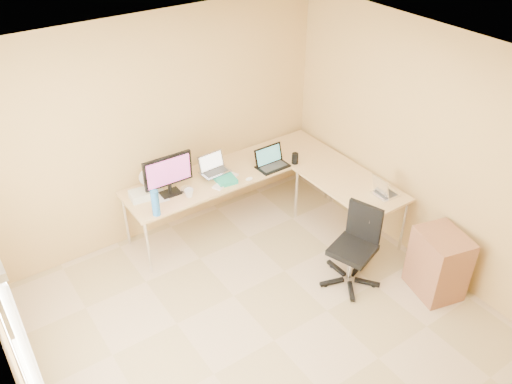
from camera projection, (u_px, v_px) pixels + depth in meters
floor at (274, 340)px, 5.04m from camera, size 4.50×4.50×0.00m
ceiling at (281, 86)px, 3.59m from camera, size 4.50×4.50×0.00m
wall_back at (157, 131)px, 5.85m from camera, size 4.50×0.00×4.50m
wall_left at (11, 353)px, 3.32m from camera, size 0.00×4.50×4.50m
wall_right at (444, 160)px, 5.30m from camera, size 0.00×4.50×4.50m
desk_main at (233, 195)px, 6.44m from camera, size 2.65×0.70×0.73m
desk_return at (348, 208)px, 6.22m from camera, size 0.70×1.30×0.73m
monitor at (168, 175)px, 5.69m from camera, size 0.56×0.19×0.48m
book_stack at (224, 178)px, 6.04m from camera, size 0.26×0.33×0.05m
laptop_center at (215, 165)px, 6.04m from camera, size 0.35×0.27×0.22m
laptop_black at (273, 158)px, 6.23m from camera, size 0.39×0.29×0.24m
keyboard at (226, 181)px, 6.02m from camera, size 0.40×0.26×0.02m
mouse at (249, 179)px, 6.04m from camera, size 0.10×0.07×0.03m
mug at (189, 193)px, 5.75m from camera, size 0.12×0.12×0.10m
cd_stack at (186, 189)px, 5.86m from camera, size 0.14×0.14×0.03m
water_bottle at (155, 203)px, 5.42m from camera, size 0.11×0.11×0.29m
papers at (158, 196)px, 5.78m from camera, size 0.22×0.28×0.01m
white_box at (142, 195)px, 5.72m from camera, size 0.27×0.21×0.09m
desk_fan at (147, 179)px, 5.83m from camera, size 0.21×0.21×0.25m
black_cup at (295, 158)px, 6.33m from camera, size 0.09×0.09×0.13m
laptop_return at (387, 187)px, 5.76m from camera, size 0.31×0.25×0.20m
office_chair at (353, 245)px, 5.44m from camera, size 0.69×0.69×0.91m
cabinet at (438, 264)px, 5.41m from camera, size 0.54×0.61×0.73m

